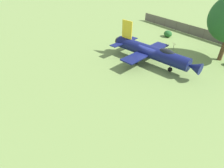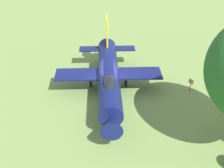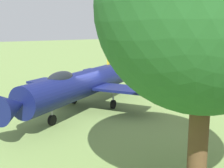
{
  "view_description": "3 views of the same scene",
  "coord_description": "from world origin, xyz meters",
  "views": [
    {
      "loc": [
        20.36,
        -12.14,
        11.99
      ],
      "look_at": [
        5.61,
        -7.36,
        1.5
      ],
      "focal_mm": 28.76,
      "sensor_mm": 36.0,
      "label": 1
    },
    {
      "loc": [
        19.13,
        9.25,
        14.04
      ],
      "look_at": [
        1.21,
        0.88,
        1.81
      ],
      "focal_mm": 47.79,
      "sensor_mm": 36.0,
      "label": 2
    },
    {
      "loc": [
        9.68,
        15.97,
        5.32
      ],
      "look_at": [
        0.9,
        4.23,
        2.5
      ],
      "focal_mm": 47.06,
      "sensor_mm": 36.0,
      "label": 3
    }
  ],
  "objects": [
    {
      "name": "display_jet",
      "position": [
        0.33,
        0.17,
        1.81
      ],
      "size": [
        12.57,
        8.96,
        5.21
      ],
      "rotation": [
        0.0,
        0.0,
        0.48
      ],
      "color": "#111951",
      "rests_on": "ground_plane"
    },
    {
      "name": "info_plaque",
      "position": [
        -3.13,
        6.21,
        0.85
      ],
      "size": [
        0.61,
        0.41,
        1.14
      ],
      "color": "#333333",
      "rests_on": "ground_plane"
    },
    {
      "name": "ground_plane",
      "position": [
        0.0,
        0.0,
        0.0
      ],
      "size": [
        200.0,
        200.0,
        0.0
      ],
      "primitive_type": "plane",
      "color": "#75934C"
    }
  ]
}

